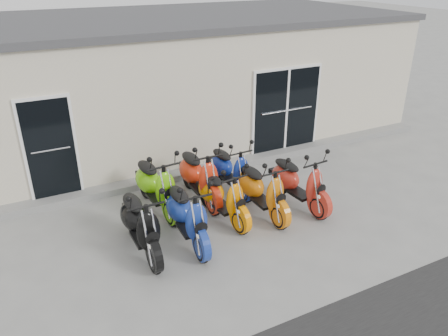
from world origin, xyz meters
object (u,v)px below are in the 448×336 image
Objects in this scene: scooter_front_black at (140,217)px; scooter_front_blue at (187,208)px; scooter_back_red at (199,169)px; scooter_front_orange_a at (222,190)px; scooter_front_orange_b at (262,184)px; scooter_back_green at (156,179)px; scooter_back_blue at (231,164)px; scooter_front_red at (299,176)px.

scooter_front_blue is (0.84, -0.09, -0.01)m from scooter_front_black.
scooter_front_orange_a is at bearing -84.62° from scooter_back_red.
scooter_front_orange_b is 0.94× the size of scooter_back_green.
scooter_front_orange_a is 1.24m from scooter_back_blue.
scooter_front_blue is 0.99m from scooter_front_orange_a.
scooter_front_orange_a is 0.97× the size of scooter_front_orange_b.
scooter_back_blue is at bearing 27.88° from scooter_front_black.
scooter_front_orange_b is (2.56, 0.15, -0.03)m from scooter_front_black.
scooter_front_orange_b is at bearing -35.21° from scooter_back_green.
scooter_front_blue is 0.96× the size of scooter_back_red.
scooter_front_red is 1.56m from scooter_back_blue.
scooter_front_red is at bearing -27.71° from scooter_back_green.
scooter_front_orange_b is 2.15m from scooter_back_green.
scooter_front_blue is at bearing -6.55° from scooter_front_black.
scooter_back_green is (-1.85, 1.09, 0.04)m from scooter_front_orange_b.
scooter_front_red is 0.95× the size of scooter_back_red.
scooter_front_orange_b is at bearing -18.50° from scooter_front_orange_a.
scooter_front_orange_b is (0.81, -0.17, 0.02)m from scooter_front_orange_a.
scooter_back_green reaches higher than scooter_front_blue.
scooter_front_black is at bearing 176.39° from scooter_front_red.
scooter_front_blue is 0.97× the size of scooter_back_green.
scooter_back_red reaches higher than scooter_back_blue.
scooter_back_blue is at bearing 47.75° from scooter_front_orange_a.
scooter_front_orange_b is 1.04× the size of scooter_back_blue.
scooter_back_blue is at bearing -1.79° from scooter_back_green.
scooter_front_red is (2.57, 0.18, -0.01)m from scooter_front_blue.
scooter_back_red reaches higher than scooter_front_black.
scooter_front_red is (1.66, -0.22, 0.03)m from scooter_front_orange_a.
scooter_front_black is 1.04× the size of scooter_front_orange_b.
scooter_front_orange_b is 0.85m from scooter_front_red.
scooter_front_orange_a is (1.74, 0.32, -0.04)m from scooter_front_black.
scooter_back_red is (1.66, 1.23, 0.02)m from scooter_front_black.
scooter_front_orange_b is 1.40m from scooter_back_red.
scooter_front_black is 2.56m from scooter_front_orange_b.
scooter_front_blue is 1.01× the size of scooter_front_red.
scooter_front_orange_a is at bearing 167.21° from scooter_front_red.
scooter_back_green reaches higher than scooter_front_orange_a.
scooter_front_black is 1.07× the size of scooter_front_orange_a.
scooter_back_green reaches higher than scooter_back_blue.
scooter_back_red reaches higher than scooter_back_green.
scooter_back_blue is at bearing 42.76° from scooter_front_blue.
scooter_front_orange_a is 1.39m from scooter_back_green.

